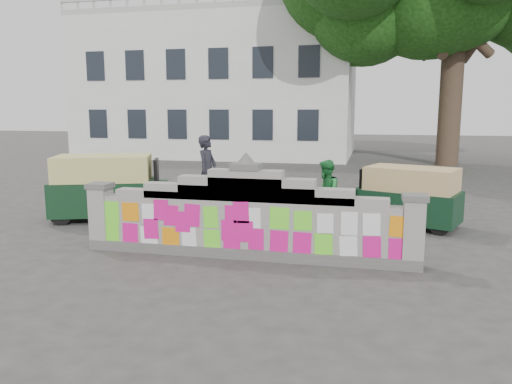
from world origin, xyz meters
The scene contains 8 objects.
ground centered at (0.00, 0.00, 0.00)m, with size 100.00×100.00×0.00m, color #383533.
parapet_wall centered at (0.00, -0.01, 0.75)m, with size 6.48×0.44×2.01m.
building centered at (-7.00, 21.98, 4.01)m, with size 16.00×10.00×8.90m.
cyclist_bike centered at (-1.89, 3.36, 0.56)m, with size 0.74×2.12×1.11m, color black.
cyclist_rider centered at (-1.89, 3.36, 0.94)m, with size 0.69×0.45×1.88m, color black.
pedestrian centered at (1.23, 2.80, 0.81)m, with size 0.79×0.61×1.62m, color #227D37.
rickshaw_left centered at (-4.29, 2.49, 0.85)m, with size 3.05×2.17×1.64m.
rickshaw_right centered at (3.14, 3.42, 0.74)m, with size 2.65×1.90×1.43m.
Camera 1 is at (2.26, -8.89, 2.77)m, focal length 35.00 mm.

